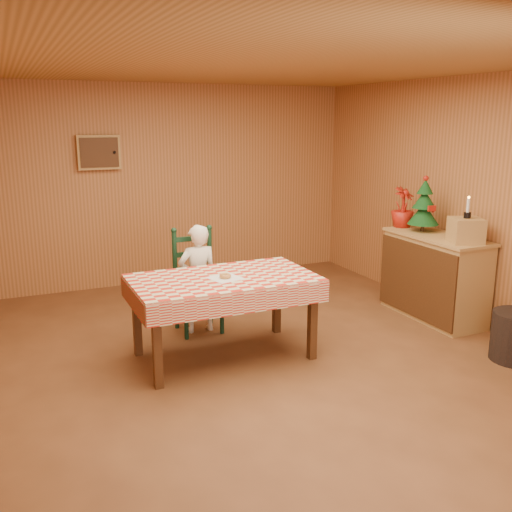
{
  "coord_description": "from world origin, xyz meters",
  "views": [
    {
      "loc": [
        -2.04,
        -4.36,
        2.16
      ],
      "look_at": [
        0.0,
        0.2,
        0.95
      ],
      "focal_mm": 40.0,
      "sensor_mm": 36.0,
      "label": 1
    }
  ],
  "objects_px": {
    "ladder_chair": "(196,283)",
    "crate": "(466,230)",
    "shelf_unit": "(434,277)",
    "christmas_tree": "(424,206)",
    "dining_table": "(223,286)",
    "seated_child": "(198,279)"
  },
  "relations": [
    {
      "from": "dining_table",
      "to": "seated_child",
      "type": "height_order",
      "value": "seated_child"
    },
    {
      "from": "shelf_unit",
      "to": "ladder_chair",
      "type": "bearing_deg",
      "value": 164.09
    },
    {
      "from": "crate",
      "to": "christmas_tree",
      "type": "relative_size",
      "value": 0.48
    },
    {
      "from": "shelf_unit",
      "to": "christmas_tree",
      "type": "bearing_deg",
      "value": 88.02
    },
    {
      "from": "seated_child",
      "to": "shelf_unit",
      "type": "height_order",
      "value": "seated_child"
    },
    {
      "from": "dining_table",
      "to": "ladder_chair",
      "type": "relative_size",
      "value": 1.53
    },
    {
      "from": "ladder_chair",
      "to": "shelf_unit",
      "type": "relative_size",
      "value": 0.87
    },
    {
      "from": "seated_child",
      "to": "christmas_tree",
      "type": "height_order",
      "value": "christmas_tree"
    },
    {
      "from": "dining_table",
      "to": "seated_child",
      "type": "relative_size",
      "value": 1.47
    },
    {
      "from": "seated_child",
      "to": "christmas_tree",
      "type": "distance_m",
      "value": 2.62
    },
    {
      "from": "dining_table",
      "to": "shelf_unit",
      "type": "distance_m",
      "value": 2.51
    },
    {
      "from": "dining_table",
      "to": "christmas_tree",
      "type": "height_order",
      "value": "christmas_tree"
    },
    {
      "from": "christmas_tree",
      "to": "ladder_chair",
      "type": "bearing_deg",
      "value": 169.55
    },
    {
      "from": "shelf_unit",
      "to": "dining_table",
      "type": "bearing_deg",
      "value": -178.29
    },
    {
      "from": "ladder_chair",
      "to": "crate",
      "type": "xyz_separation_m",
      "value": [
        2.51,
        -1.11,
        0.55
      ]
    },
    {
      "from": "ladder_chair",
      "to": "crate",
      "type": "distance_m",
      "value": 2.8
    },
    {
      "from": "ladder_chair",
      "to": "crate",
      "type": "height_order",
      "value": "crate"
    },
    {
      "from": "crate",
      "to": "shelf_unit",
      "type": "bearing_deg",
      "value": 91.23
    },
    {
      "from": "shelf_unit",
      "to": "christmas_tree",
      "type": "height_order",
      "value": "christmas_tree"
    },
    {
      "from": "dining_table",
      "to": "crate",
      "type": "relative_size",
      "value": 5.52
    },
    {
      "from": "shelf_unit",
      "to": "seated_child",
      "type": "bearing_deg",
      "value": 165.31
    },
    {
      "from": "dining_table",
      "to": "shelf_unit",
      "type": "bearing_deg",
      "value": 1.71
    }
  ]
}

